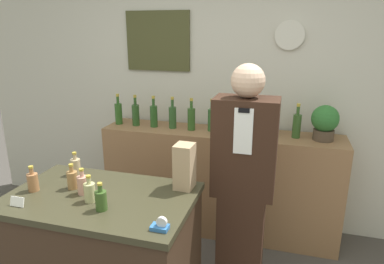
{
  "coord_description": "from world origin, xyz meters",
  "views": [
    {
      "loc": [
        0.69,
        -1.21,
        1.9
      ],
      "look_at": [
        0.03,
        1.08,
        1.18
      ],
      "focal_mm": 32.0,
      "sensor_mm": 36.0,
      "label": 1
    }
  ],
  "objects_px": {
    "shopkeeper": "(243,185)",
    "paper_bag": "(184,166)",
    "tape_dispenser": "(160,226)",
    "potted_plant": "(325,122)"
  },
  "relations": [
    {
      "from": "paper_bag",
      "to": "potted_plant",
      "type": "bearing_deg",
      "value": 49.15
    },
    {
      "from": "potted_plant",
      "to": "paper_bag",
      "type": "distance_m",
      "value": 1.38
    },
    {
      "from": "potted_plant",
      "to": "paper_bag",
      "type": "relative_size",
      "value": 1.03
    },
    {
      "from": "paper_bag",
      "to": "tape_dispenser",
      "type": "relative_size",
      "value": 3.23
    },
    {
      "from": "tape_dispenser",
      "to": "shopkeeper",
      "type": "bearing_deg",
      "value": 68.75
    },
    {
      "from": "paper_bag",
      "to": "tape_dispenser",
      "type": "distance_m",
      "value": 0.51
    },
    {
      "from": "shopkeeper",
      "to": "paper_bag",
      "type": "relative_size",
      "value": 5.83
    },
    {
      "from": "shopkeeper",
      "to": "potted_plant",
      "type": "bearing_deg",
      "value": 52.34
    },
    {
      "from": "shopkeeper",
      "to": "paper_bag",
      "type": "bearing_deg",
      "value": -137.35
    },
    {
      "from": "shopkeeper",
      "to": "paper_bag",
      "type": "height_order",
      "value": "shopkeeper"
    }
  ]
}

